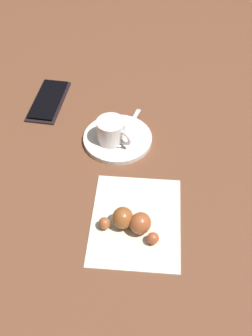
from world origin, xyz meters
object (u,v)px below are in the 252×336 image
teaspoon (124,134)px  sugar_packet (111,128)px  cell_phone (49,100)px  saucer (118,139)px  napkin (136,220)px  espresso_cup (111,131)px  croissant (131,222)px

teaspoon → sugar_packet: bearing=60.1°
sugar_packet → cell_phone: size_ratio=0.39×
saucer → napkin: saucer is taller
espresso_cup → napkin: espresso_cup is taller
napkin → croissant: croissant is taller
teaspoon → napkin: size_ratio=0.63×
espresso_cup → sugar_packet: 0.04m
sugar_packet → napkin: size_ratio=0.31×
espresso_cup → teaspoon: (0.01, -0.02, -0.02)m
teaspoon → sugar_packet: 0.03m
espresso_cup → sugar_packet: bearing=7.3°
napkin → croissant: size_ratio=1.78×
espresso_cup → croissant: espresso_cup is taller
croissant → cell_phone: bearing=30.9°
napkin → sugar_packet: bearing=15.1°
saucer → cell_phone: bearing=54.4°
espresso_cup → napkin: (-0.19, -0.06, -0.03)m
sugar_packet → croissant: bearing=63.9°
cell_phone → teaspoon: bearing=-122.2°
cell_phone → napkin: bearing=-146.7°
croissant → cell_phone: (0.34, 0.20, -0.02)m
croissant → napkin: bearing=-24.0°
sugar_packet → croissant: (-0.24, -0.05, 0.01)m
espresso_cup → teaspoon: espresso_cup is taller
espresso_cup → teaspoon: 0.04m
teaspoon → cell_phone: bearing=57.8°
espresso_cup → napkin: bearing=-163.7°
saucer → teaspoon: 0.02m
espresso_cup → sugar_packet: (0.03, 0.00, -0.02)m
saucer → espresso_cup: 0.03m
saucer → cell_phone: 0.20m
espresso_cup → croissant: 0.22m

